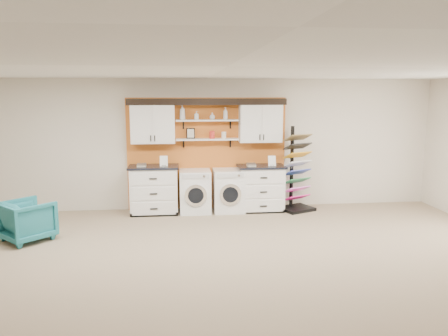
{
  "coord_description": "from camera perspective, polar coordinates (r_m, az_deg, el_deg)",
  "views": [
    {
      "loc": [
        -0.62,
        -5.37,
        2.46
      ],
      "look_at": [
        0.2,
        2.3,
        1.16
      ],
      "focal_mm": 35.0,
      "sensor_mm": 36.0,
      "label": 1
    }
  ],
  "objects": [
    {
      "name": "base_cabinet_right",
      "position": [
        9.39,
        4.83,
        -2.61
      ],
      "size": [
        1.0,
        0.66,
        0.98
      ],
      "color": "white",
      "rests_on": "floor"
    },
    {
      "name": "armchair",
      "position": [
        8.19,
        -24.3,
        -6.26
      ],
      "size": [
        1.07,
        1.06,
        0.7
      ],
      "primitive_type": "imported",
      "rotation": [
        0.0,
        0.0,
        2.35
      ],
      "color": "#1C6D79",
      "rests_on": "floor"
    },
    {
      "name": "soap_bottle_d",
      "position": [
        9.23,
        0.19,
        7.15
      ],
      "size": [
        0.13,
        0.13,
        0.26
      ],
      "primitive_type": "imported",
      "rotation": [
        0.0,
        0.0,
        -2.73
      ],
      "color": "silver",
      "rests_on": "shelf_upper"
    },
    {
      "name": "soap_bottle_c",
      "position": [
        9.21,
        -1.55,
        6.8
      ],
      "size": [
        0.14,
        0.14,
        0.15
      ],
      "primitive_type": "imported",
      "rotation": [
        0.0,
        0.0,
        0.31
      ],
      "color": "silver",
      "rests_on": "shelf_upper"
    },
    {
      "name": "base_cabinet_left",
      "position": [
        9.23,
        -9.1,
        -2.81
      ],
      "size": [
        1.03,
        0.66,
        1.01
      ],
      "color": "white",
      "rests_on": "floor"
    },
    {
      "name": "canister_red",
      "position": [
        9.23,
        -1.57,
        4.36
      ],
      "size": [
        0.11,
        0.11,
        0.16
      ],
      "primitive_type": "cylinder",
      "color": "red",
      "rests_on": "shelf_lower"
    },
    {
      "name": "shelf_lower",
      "position": [
        9.23,
        -2.19,
        3.77
      ],
      "size": [
        1.32,
        0.28,
        0.03
      ],
      "primitive_type": "cube",
      "color": "white",
      "rests_on": "wall_back"
    },
    {
      "name": "soap_bottle_b",
      "position": [
        9.18,
        -3.63,
        6.88
      ],
      "size": [
        0.09,
        0.09,
        0.18
      ],
      "primitive_type": "imported",
      "rotation": [
        0.0,
        0.0,
        1.65
      ],
      "color": "silver",
      "rests_on": "shelf_upper"
    },
    {
      "name": "upper_cabinet_left",
      "position": [
        9.19,
        -9.28,
        5.82
      ],
      "size": [
        0.9,
        0.35,
        0.84
      ],
      "color": "white",
      "rests_on": "wall_back"
    },
    {
      "name": "dryer",
      "position": [
        9.29,
        0.6,
        -2.94
      ],
      "size": [
        0.64,
        0.71,
        0.9
      ],
      "color": "white",
      "rests_on": "floor"
    },
    {
      "name": "floor",
      "position": [
        5.94,
        0.48,
        -14.93
      ],
      "size": [
        10.0,
        10.0,
        0.0
      ],
      "primitive_type": "plane",
      "color": "gray",
      "rests_on": "ground"
    },
    {
      "name": "canister_cream",
      "position": [
        9.26,
        -0.02,
        4.32
      ],
      "size": [
        0.1,
        0.1,
        0.14
      ],
      "primitive_type": "cylinder",
      "color": "silver",
      "rests_on": "shelf_lower"
    },
    {
      "name": "shelf_upper",
      "position": [
        9.2,
        -2.2,
        6.25
      ],
      "size": [
        1.32,
        0.28,
        0.03
      ],
      "primitive_type": "cube",
      "color": "white",
      "rests_on": "wall_back"
    },
    {
      "name": "picture_frame",
      "position": [
        9.25,
        -4.38,
        4.54
      ],
      "size": [
        0.18,
        0.02,
        0.22
      ],
      "color": "black",
      "rests_on": "shelf_lower"
    },
    {
      "name": "washer",
      "position": [
        9.23,
        -3.79,
        -3.04
      ],
      "size": [
        0.64,
        0.71,
        0.9
      ],
      "color": "white",
      "rests_on": "floor"
    },
    {
      "name": "accent_panel",
      "position": [
        9.44,
        -2.24,
        1.88
      ],
      "size": [
        3.4,
        0.07,
        2.4
      ],
      "primitive_type": "cube",
      "color": "#C66421",
      "rests_on": "wall_back"
    },
    {
      "name": "wall_back",
      "position": [
        9.45,
        -2.26,
        3.11
      ],
      "size": [
        10.0,
        0.0,
        10.0
      ],
      "primitive_type": "plane",
      "rotation": [
        1.57,
        0.0,
        0.0
      ],
      "color": "beige",
      "rests_on": "floor"
    },
    {
      "name": "sample_rack",
      "position": [
        9.48,
        9.42,
        -2.14
      ],
      "size": [
        0.82,
        0.77,
        1.8
      ],
      "rotation": [
        0.0,
        0.0,
        0.42
      ],
      "color": "black",
      "rests_on": "floor"
    },
    {
      "name": "crown_molding",
      "position": [
        9.2,
        -2.22,
        8.73
      ],
      "size": [
        3.3,
        0.41,
        0.13
      ],
      "color": "black",
      "rests_on": "wall_back"
    },
    {
      "name": "ceiling",
      "position": [
        5.41,
        0.52,
        13.15
      ],
      "size": [
        10.0,
        10.0,
        0.0
      ],
      "primitive_type": "plane",
      "rotation": [
        3.14,
        0.0,
        0.0
      ],
      "color": "white",
      "rests_on": "wall_back"
    },
    {
      "name": "upper_cabinet_right",
      "position": [
        9.34,
        4.77,
        5.97
      ],
      "size": [
        0.9,
        0.35,
        0.84
      ],
      "color": "white",
      "rests_on": "wall_back"
    },
    {
      "name": "soap_bottle_a",
      "position": [
        9.17,
        -5.46,
        7.26
      ],
      "size": [
        0.16,
        0.16,
        0.31
      ],
      "primitive_type": "imported",
      "rotation": [
        0.0,
        0.0,
        -1.98
      ],
      "color": "silver",
      "rests_on": "shelf_upper"
    }
  ]
}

